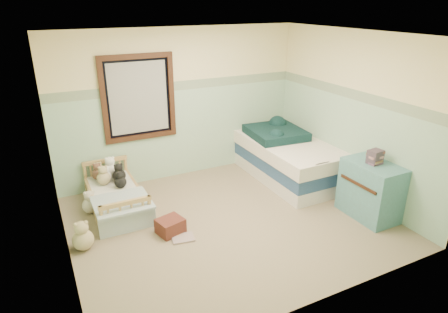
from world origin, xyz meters
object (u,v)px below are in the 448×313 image
dresser (371,190)px  red_pillow (170,226)px  plush_floor_cream (91,205)px  toddler_bed_frame (117,203)px  plush_floor_tan (83,240)px  twin_bed_frame (286,171)px  floor_book (183,238)px

dresser → red_pillow: dresser is taller
plush_floor_cream → toddler_bed_frame: bearing=-8.6°
toddler_bed_frame → red_pillow: bearing=-63.0°
plush_floor_tan → plush_floor_cream: bearing=75.7°
plush_floor_tan → dresser: bearing=-14.5°
toddler_bed_frame → plush_floor_cream: plush_floor_cream is taller
twin_bed_frame → red_pillow: size_ratio=6.32×
dresser → floor_book: 2.69m
plush_floor_tan → twin_bed_frame: plush_floor_tan is taller
red_pillow → floor_book: 0.25m
toddler_bed_frame → dresser: (3.18, -1.80, 0.31)m
twin_bed_frame → plush_floor_cream: bearing=175.6°
toddler_bed_frame → red_pillow: 1.09m
dresser → floor_book: size_ratio=2.84×
plush_floor_tan → red_pillow: (1.08, -0.14, -0.03)m
twin_bed_frame → dresser: 1.66m
dresser → red_pillow: (-2.68, 0.83, -0.30)m
twin_bed_frame → floor_book: bearing=-156.7°
plush_floor_cream → plush_floor_tan: plush_floor_tan is taller
toddler_bed_frame → twin_bed_frame: 2.89m
toddler_bed_frame → floor_book: 1.32m
plush_floor_cream → twin_bed_frame: 3.26m
red_pillow → floor_book: red_pillow is taller
toddler_bed_frame → twin_bed_frame: size_ratio=0.67×
red_pillow → floor_book: (0.09, -0.21, -0.09)m
plush_floor_cream → dresser: (3.54, -1.86, 0.29)m
plush_floor_cream → red_pillow: size_ratio=0.72×
toddler_bed_frame → red_pillow: (0.49, -0.97, 0.01)m
toddler_bed_frame → floor_book: toddler_bed_frame is taller
plush_floor_cream → dresser: size_ratio=0.29×
toddler_bed_frame → plush_floor_tan: size_ratio=5.30×
plush_floor_cream → dresser: bearing=-27.7°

